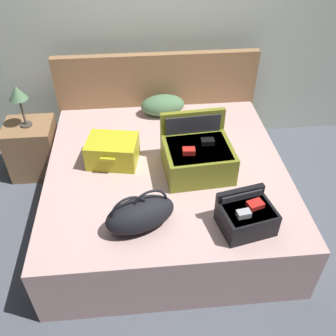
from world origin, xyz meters
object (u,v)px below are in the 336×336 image
Objects in this scene: duffel_bag at (140,214)px; table_lamp at (18,95)px; hard_case_large at (197,156)px; nightstand at (33,149)px; hard_case_small at (247,216)px; bed at (166,190)px; hard_case_medium at (113,151)px; pillow_near_headboard at (163,105)px.

table_lamp reaches higher than duffel_bag.
hard_case_large is 1.01× the size of nightstand.
hard_case_small is 0.72× the size of nightstand.
nightstand is (-1.00, 1.31, -0.37)m from duffel_bag.
bed is 0.57m from hard_case_medium.
pillow_near_headboard is at bearing 98.48° from hard_case_large.
hard_case_small is (0.46, -0.68, 0.36)m from bed.
bed is at bearing -29.58° from nightstand.
nightstand is at bearing -175.59° from pillow_near_headboard.
bed is 3.62× the size of duffel_bag.
nightstand is at bearing 127.45° from duffel_bag.
nightstand is at bearing 150.42° from bed.
hard_case_small is 0.74× the size of duffel_bag.
duffel_bag is 1.69m from nightstand.
hard_case_medium reaches higher than bed.
hard_case_large reaches higher than hard_case_small.
table_lamp reaches higher than hard_case_small.
bed is 0.75m from duffel_bag.
hard_case_large reaches higher than nightstand.
nightstand reaches higher than bed.
bed is 1.53m from table_lamp.
pillow_near_headboard is at bearing 4.41° from table_lamp.
hard_case_small is at bearing -55.77° from bed.
table_lamp is (-1.00, 1.31, 0.21)m from duffel_bag.
bed is 4.80× the size of table_lamp.
hard_case_small is at bearing -73.87° from hard_case_large.
table_lamp is (-1.46, 0.76, 0.18)m from hard_case_large.
pillow_near_headboard is (0.26, 1.40, -0.02)m from duffel_bag.
hard_case_medium is 1.02m from table_lamp.
duffel_bag reaches higher than hard_case_medium.
pillow_near_headboard is (0.04, 0.79, 0.36)m from bed.
bed is 0.90m from hard_case_small.
table_lamp reaches higher than hard_case_medium.
pillow_near_headboard reaches higher than nightstand.
nightstand is (-1.69, 1.38, -0.36)m from hard_case_small.
table_lamp is at bearing -175.59° from pillow_near_headboard.
table_lamp is at bearing 150.42° from bed.
hard_case_large is at bearing -27.57° from table_lamp.
hard_case_medium is 1.06m from nightstand.
duffel_bag is at bearing 161.81° from hard_case_small.
hard_case_large is 0.66m from hard_case_small.
hard_case_large is 1.04× the size of duffel_bag.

